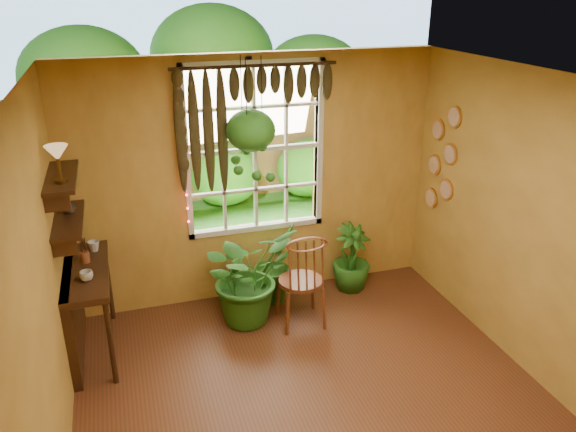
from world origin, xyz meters
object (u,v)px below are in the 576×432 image
at_px(potted_plant_mid, 276,263).
at_px(counter_ledge, 78,303).
at_px(potted_plant_left, 247,275).
at_px(hanging_basket, 251,135).
at_px(windsor_chair, 302,293).

bearing_deg(potted_plant_mid, counter_ledge, -168.80).
distance_m(potted_plant_left, hanging_basket, 1.44).
bearing_deg(potted_plant_mid, hanging_basket, -178.65).
bearing_deg(potted_plant_left, counter_ledge, -176.37).
distance_m(counter_ledge, windsor_chair, 2.19).
distance_m(windsor_chair, hanging_basket, 1.71).
height_order(counter_ledge, potted_plant_mid, potted_plant_mid).
bearing_deg(windsor_chair, potted_plant_left, 156.92).
height_order(counter_ledge, potted_plant_left, potted_plant_left).
distance_m(potted_plant_mid, hanging_basket, 1.50).
height_order(potted_plant_left, potted_plant_mid, potted_plant_left).
xyz_separation_m(counter_ledge, hanging_basket, (1.81, 0.40, 1.39)).
xyz_separation_m(windsor_chair, hanging_basket, (-0.37, 0.54, 1.58)).
height_order(windsor_chair, potted_plant_left, windsor_chair).
distance_m(potted_plant_left, potted_plant_mid, 0.50).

